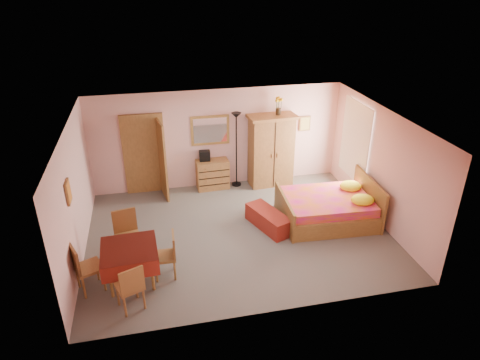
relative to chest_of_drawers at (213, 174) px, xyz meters
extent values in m
plane|color=#625D56|center=(0.20, -2.28, -0.39)|extent=(6.50, 6.50, 0.00)
plane|color=brown|center=(0.20, -2.28, 2.21)|extent=(6.50, 6.50, 0.00)
cube|color=beige|center=(0.20, 0.22, 0.91)|extent=(6.50, 0.10, 2.60)
cube|color=beige|center=(0.20, -4.78, 0.91)|extent=(6.50, 0.10, 2.60)
cube|color=beige|center=(-3.05, -2.28, 0.91)|extent=(0.10, 5.00, 2.60)
cube|color=beige|center=(3.45, -2.28, 0.91)|extent=(0.10, 5.00, 2.60)
cube|color=#9E6B35|center=(-1.70, 0.19, 0.63)|extent=(1.06, 0.12, 2.15)
cube|color=white|center=(3.41, -1.08, 1.06)|extent=(0.08, 1.40, 1.95)
cube|color=orange|center=(-3.02, -2.88, 1.31)|extent=(0.04, 0.32, 0.42)
cube|color=#D8BF59|center=(2.55, 0.19, 1.16)|extent=(0.30, 0.04, 0.40)
cube|color=#956232|center=(0.00, 0.00, 0.00)|extent=(0.85, 0.45, 0.79)
cube|color=white|center=(0.00, 0.21, 1.16)|extent=(0.99, 0.07, 0.78)
cube|color=black|center=(-0.19, 0.06, 0.52)|extent=(0.29, 0.22, 0.26)
cube|color=black|center=(0.65, 0.04, 0.61)|extent=(0.28, 0.28, 2.01)
cube|color=#905E30|center=(1.56, -0.08, 0.57)|extent=(1.27, 0.72, 1.93)
cube|color=yellow|center=(1.72, -0.05, 1.77)|extent=(0.19, 0.19, 0.47)
cube|color=#CF1482|center=(2.30, -2.17, 0.09)|extent=(2.19, 1.77, 0.97)
cube|color=maroon|center=(0.91, -2.20, -0.19)|extent=(0.85, 1.30, 0.40)
cube|color=maroon|center=(-2.07, -3.43, -0.03)|extent=(1.04, 1.04, 0.73)
cube|color=#9A6334|center=(-2.08, -4.15, 0.06)|extent=(0.54, 0.54, 0.92)
cube|color=#9F6A36|center=(-2.12, -2.73, 0.12)|extent=(0.55, 0.55, 1.03)
cube|color=#AC713A|center=(-2.79, -3.51, 0.10)|extent=(0.59, 0.59, 0.98)
cube|color=olive|center=(-1.45, -3.42, 0.06)|extent=(0.42, 0.42, 0.91)
camera|label=1|loc=(-1.48, -10.08, 4.84)|focal=32.00mm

